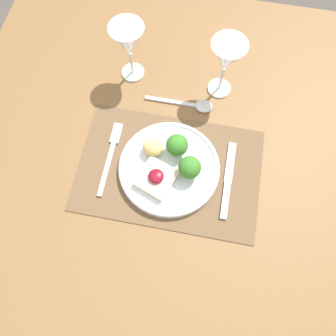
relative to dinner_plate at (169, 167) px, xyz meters
name	(u,v)px	position (x,y,z in m)	size (l,w,h in m)	color
ground_plane	(169,226)	(0.00, 0.00, -0.78)	(8.00, 8.00, 0.00)	#4C4742
dining_table	(169,181)	(0.00, 0.00, -0.11)	(1.19, 1.25, 0.76)	brown
placemat	(169,170)	(0.00, 0.00, -0.02)	(0.46, 0.30, 0.00)	brown
dinner_plate	(169,167)	(0.00, 0.00, 0.00)	(0.26, 0.26, 0.08)	silver
fork	(111,153)	(-0.16, 0.02, -0.02)	(0.02, 0.21, 0.01)	silver
knife	(227,185)	(0.15, -0.01, -0.02)	(0.02, 0.21, 0.01)	silver
spoon	(195,105)	(0.04, 0.20, -0.02)	(0.19, 0.04, 0.01)	silver
wine_glass_near	(226,59)	(0.09, 0.27, 0.11)	(0.09, 0.09, 0.18)	white
wine_glass_far	(128,42)	(-0.16, 0.28, 0.10)	(0.09, 0.09, 0.17)	white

